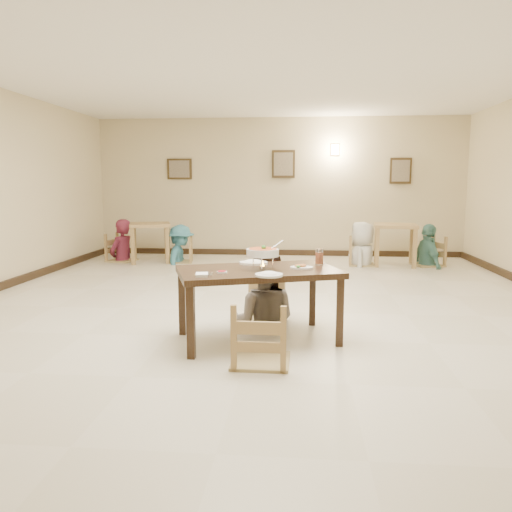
# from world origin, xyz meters

# --- Properties ---
(floor) EXTENTS (10.00, 10.00, 0.00)m
(floor) POSITION_xyz_m (0.00, 0.00, 0.00)
(floor) COLOR beige
(floor) RESTS_ON ground
(ceiling) EXTENTS (10.00, 10.00, 0.00)m
(ceiling) POSITION_xyz_m (0.00, 0.00, 3.00)
(ceiling) COLOR white
(ceiling) RESTS_ON wall_back
(wall_back) EXTENTS (10.00, 0.00, 10.00)m
(wall_back) POSITION_xyz_m (0.00, 5.00, 1.50)
(wall_back) COLOR beige
(wall_back) RESTS_ON floor
(wall_front) EXTENTS (10.00, 0.00, 10.00)m
(wall_front) POSITION_xyz_m (0.00, -5.00, 1.50)
(wall_front) COLOR beige
(wall_front) RESTS_ON floor
(baseboard_back) EXTENTS (8.00, 0.06, 0.12)m
(baseboard_back) POSITION_xyz_m (0.00, 4.97, 0.06)
(baseboard_back) COLOR black
(baseboard_back) RESTS_ON floor
(picture_a) EXTENTS (0.55, 0.04, 0.45)m
(picture_a) POSITION_xyz_m (-2.20, 4.96, 1.90)
(picture_a) COLOR #342614
(picture_a) RESTS_ON wall_back
(picture_b) EXTENTS (0.50, 0.04, 0.60)m
(picture_b) POSITION_xyz_m (0.10, 4.96, 2.00)
(picture_b) COLOR #342614
(picture_b) RESTS_ON wall_back
(picture_c) EXTENTS (0.45, 0.04, 0.55)m
(picture_c) POSITION_xyz_m (2.60, 4.96, 1.85)
(picture_c) COLOR #342614
(picture_c) RESTS_ON wall_back
(wall_sconce) EXTENTS (0.16, 0.05, 0.22)m
(wall_sconce) POSITION_xyz_m (1.20, 4.96, 2.30)
(wall_sconce) COLOR #FFD88C
(wall_sconce) RESTS_ON wall_back
(main_table) EXTENTS (1.77, 1.35, 0.73)m
(main_table) POSITION_xyz_m (0.07, -1.15, 0.65)
(main_table) COLOR #342315
(main_table) RESTS_ON floor
(chair_far) EXTENTS (0.49, 0.49, 1.04)m
(chair_far) POSITION_xyz_m (0.04, -0.44, 0.52)
(chair_far) COLOR tan
(chair_far) RESTS_ON floor
(chair_near) EXTENTS (0.51, 0.51, 1.08)m
(chair_near) POSITION_xyz_m (0.14, -1.79, 0.54)
(chair_near) COLOR tan
(chair_near) RESTS_ON floor
(main_diner) EXTENTS (0.84, 0.67, 1.63)m
(main_diner) POSITION_xyz_m (0.07, -0.49, 0.82)
(main_diner) COLOR gray
(main_diner) RESTS_ON floor
(curry_warmer) EXTENTS (0.36, 0.32, 0.29)m
(curry_warmer) POSITION_xyz_m (0.11, -1.18, 0.90)
(curry_warmer) COLOR silver
(curry_warmer) RESTS_ON main_table
(rice_plate_far) EXTENTS (0.31, 0.31, 0.07)m
(rice_plate_far) POSITION_xyz_m (-0.01, -0.84, 0.75)
(rice_plate_far) COLOR white
(rice_plate_far) RESTS_ON main_table
(rice_plate_near) EXTENTS (0.26, 0.26, 0.06)m
(rice_plate_near) POSITION_xyz_m (0.20, -1.52, 0.75)
(rice_plate_near) COLOR white
(rice_plate_near) RESTS_ON main_table
(fried_plate) EXTENTS (0.23, 0.23, 0.05)m
(fried_plate) POSITION_xyz_m (0.50, -1.09, 0.75)
(fried_plate) COLOR white
(fried_plate) RESTS_ON main_table
(chili_dish) EXTENTS (0.10, 0.10, 0.02)m
(chili_dish) POSITION_xyz_m (-0.26, -1.41, 0.74)
(chili_dish) COLOR white
(chili_dish) RESTS_ON main_table
(napkin_cutlery) EXTENTS (0.16, 0.23, 0.03)m
(napkin_cutlery) POSITION_xyz_m (-0.41, -1.59, 0.75)
(napkin_cutlery) COLOR white
(napkin_cutlery) RESTS_ON main_table
(drink_glass) EXTENTS (0.08, 0.08, 0.17)m
(drink_glass) POSITION_xyz_m (0.68, -0.81, 0.81)
(drink_glass) COLOR white
(drink_glass) RESTS_ON main_table
(bg_table_left) EXTENTS (0.99, 0.99, 0.79)m
(bg_table_left) POSITION_xyz_m (-2.54, 3.77, 0.65)
(bg_table_left) COLOR #A88552
(bg_table_left) RESTS_ON floor
(bg_table_right) EXTENTS (0.90, 0.90, 0.80)m
(bg_table_right) POSITION_xyz_m (2.32, 3.79, 0.66)
(bg_table_right) COLOR #A88552
(bg_table_right) RESTS_ON floor
(bg_chair_ll) EXTENTS (0.50, 0.50, 1.07)m
(bg_chair_ll) POSITION_xyz_m (-3.16, 3.80, 0.53)
(bg_chair_ll) COLOR tan
(bg_chair_ll) RESTS_ON floor
(bg_chair_lr) EXTENTS (0.45, 0.45, 0.97)m
(bg_chair_lr) POSITION_xyz_m (-1.92, 3.75, 0.48)
(bg_chair_lr) COLOR tan
(bg_chair_lr) RESTS_ON floor
(bg_chair_rl) EXTENTS (0.49, 0.49, 1.04)m
(bg_chair_rl) POSITION_xyz_m (1.69, 3.72, 0.52)
(bg_chair_rl) COLOR tan
(bg_chair_rl) RESTS_ON floor
(bg_chair_rr) EXTENTS (0.51, 0.51, 1.09)m
(bg_chair_rr) POSITION_xyz_m (2.96, 3.78, 0.54)
(bg_chair_rr) COLOR tan
(bg_chair_rr) RESTS_ON floor
(bg_diner_a) EXTENTS (0.61, 0.74, 1.73)m
(bg_diner_a) POSITION_xyz_m (-3.16, 3.80, 0.86)
(bg_diner_a) COLOR maroon
(bg_diner_a) RESTS_ON floor
(bg_diner_b) EXTENTS (0.59, 1.00, 1.53)m
(bg_diner_b) POSITION_xyz_m (-1.92, 3.75, 0.76)
(bg_diner_b) COLOR teal
(bg_diner_b) RESTS_ON floor
(bg_diner_c) EXTENTS (0.71, 0.93, 1.70)m
(bg_diner_c) POSITION_xyz_m (1.69, 3.72, 0.85)
(bg_diner_c) COLOR silver
(bg_diner_c) RESTS_ON floor
(bg_diner_d) EXTENTS (0.60, 1.02, 1.63)m
(bg_diner_d) POSITION_xyz_m (2.96, 3.78, 0.82)
(bg_diner_d) COLOR #549486
(bg_diner_d) RESTS_ON floor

